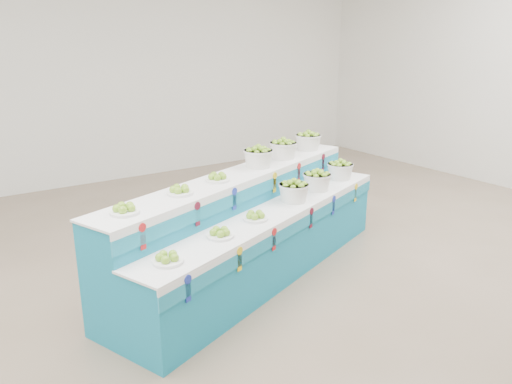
# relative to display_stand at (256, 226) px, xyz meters

# --- Properties ---
(ground) EXTENTS (10.00, 10.00, 0.00)m
(ground) POSITION_rel_display_stand_xyz_m (0.13, -0.67, -0.51)
(ground) COLOR #715F4A
(ground) RESTS_ON ground
(back_wall) EXTENTS (10.00, 0.00, 10.00)m
(back_wall) POSITION_rel_display_stand_xyz_m (0.13, 4.33, 1.49)
(back_wall) COLOR silver
(back_wall) RESTS_ON ground
(display_stand) EXTENTS (3.70, 2.14, 1.02)m
(display_stand) POSITION_rel_display_stand_xyz_m (0.00, 0.00, 0.00)
(display_stand) COLOR teal
(display_stand) RESTS_ON ground
(plate_lower_left) EXTENTS (0.30, 0.30, 0.09)m
(plate_lower_left) POSITION_rel_display_stand_xyz_m (-1.29, -0.72, 0.26)
(plate_lower_left) COLOR white
(plate_lower_left) RESTS_ON display_stand
(plate_lower_mid) EXTENTS (0.30, 0.30, 0.09)m
(plate_lower_mid) POSITION_rel_display_stand_xyz_m (-0.71, -0.51, 0.26)
(plate_lower_mid) COLOR white
(plate_lower_mid) RESTS_ON display_stand
(plate_lower_right) EXTENTS (0.30, 0.30, 0.09)m
(plate_lower_right) POSITION_rel_display_stand_xyz_m (-0.23, -0.32, 0.26)
(plate_lower_right) COLOR white
(plate_lower_right) RESTS_ON display_stand
(basket_lower_left) EXTENTS (0.40, 0.40, 0.23)m
(basket_lower_left) POSITION_rel_display_stand_xyz_m (0.41, -0.08, 0.32)
(basket_lower_left) COLOR silver
(basket_lower_left) RESTS_ON display_stand
(basket_lower_mid) EXTENTS (0.40, 0.40, 0.23)m
(basket_lower_mid) POSITION_rel_display_stand_xyz_m (0.88, 0.09, 0.32)
(basket_lower_mid) COLOR silver
(basket_lower_mid) RESTS_ON display_stand
(basket_lower_right) EXTENTS (0.40, 0.40, 0.23)m
(basket_lower_right) POSITION_rel_display_stand_xyz_m (1.41, 0.29, 0.32)
(basket_lower_right) COLOR silver
(basket_lower_right) RESTS_ON display_stand
(plate_upper_left) EXTENTS (0.30, 0.30, 0.09)m
(plate_upper_left) POSITION_rel_display_stand_xyz_m (-1.45, -0.31, 0.56)
(plate_upper_left) COLOR white
(plate_upper_left) RESTS_ON display_stand
(plate_upper_mid) EXTENTS (0.30, 0.30, 0.09)m
(plate_upper_mid) POSITION_rel_display_stand_xyz_m (-0.87, -0.09, 0.56)
(plate_upper_mid) COLOR white
(plate_upper_mid) RESTS_ON display_stand
(plate_upper_right) EXTENTS (0.30, 0.30, 0.09)m
(plate_upper_right) POSITION_rel_display_stand_xyz_m (-0.38, 0.09, 0.56)
(plate_upper_right) COLOR white
(plate_upper_right) RESTS_ON display_stand
(basket_upper_left) EXTENTS (0.40, 0.40, 0.23)m
(basket_upper_left) POSITION_rel_display_stand_xyz_m (0.26, 0.33, 0.62)
(basket_upper_left) COLOR silver
(basket_upper_left) RESTS_ON display_stand
(basket_upper_mid) EXTENTS (0.40, 0.40, 0.23)m
(basket_upper_mid) POSITION_rel_display_stand_xyz_m (0.72, 0.51, 0.62)
(basket_upper_mid) COLOR silver
(basket_upper_mid) RESTS_ON display_stand
(basket_upper_right) EXTENTS (0.40, 0.40, 0.23)m
(basket_upper_right) POSITION_rel_display_stand_xyz_m (1.26, 0.71, 0.62)
(basket_upper_right) COLOR silver
(basket_upper_right) RESTS_ON display_stand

